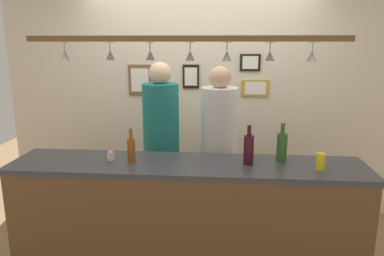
{
  "coord_description": "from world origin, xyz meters",
  "views": [
    {
      "loc": [
        0.26,
        -2.95,
        1.94
      ],
      "look_at": [
        0.0,
        0.1,
        1.21
      ],
      "focal_mm": 33.98,
      "sensor_mm": 36.0,
      "label": 1
    }
  ],
  "objects": [
    {
      "name": "overhead_glass_rack",
      "position": [
        0.0,
        -0.3,
        1.96
      ],
      "size": [
        2.2,
        0.36,
        0.04
      ],
      "primitive_type": "cube",
      "color": "brown"
    },
    {
      "name": "bottle_beer_amber_tall",
      "position": [
        -0.43,
        -0.35,
        1.14
      ],
      "size": [
        0.06,
        0.06,
        0.26
      ],
      "color": "brown",
      "rests_on": "bar_counter"
    },
    {
      "name": "hanging_wineglass_center_right",
      "position": [
        0.28,
        -0.35,
        1.85
      ],
      "size": [
        0.07,
        0.07,
        0.13
      ],
      "color": "silver",
      "rests_on": "overhead_glass_rack"
    },
    {
      "name": "bottle_champagne_green",
      "position": [
        0.72,
        -0.24,
        1.16
      ],
      "size": [
        0.08,
        0.08,
        0.3
      ],
      "color": "#2D5623",
      "rests_on": "bar_counter"
    },
    {
      "name": "drink_can",
      "position": [
        0.97,
        -0.41,
        1.1
      ],
      "size": [
        0.07,
        0.07,
        0.12
      ],
      "primitive_type": "cylinder",
      "color": "yellow",
      "rests_on": "bar_counter"
    },
    {
      "name": "hanging_wineglass_center",
      "position": [
        0.02,
        -0.29,
        1.85
      ],
      "size": [
        0.07,
        0.07,
        0.13
      ],
      "color": "silver",
      "rests_on": "overhead_glass_rack"
    },
    {
      "name": "hanging_wineglass_right",
      "position": [
        0.59,
        -0.29,
        1.85
      ],
      "size": [
        0.07,
        0.07,
        0.13
      ],
      "color": "silver",
      "rests_on": "overhead_glass_rack"
    },
    {
      "name": "picture_frame_caricature",
      "position": [
        -0.67,
        1.06,
        1.52
      ],
      "size": [
        0.26,
        0.02,
        0.34
      ],
      "color": "brown",
      "rests_on": "back_wall"
    },
    {
      "name": "hanging_wineglass_center_left",
      "position": [
        -0.28,
        -0.25,
        1.85
      ],
      "size": [
        0.07,
        0.07,
        0.13
      ],
      "color": "silver",
      "rests_on": "overhead_glass_rack"
    },
    {
      "name": "picture_frame_lower_pair",
      "position": [
        0.61,
        1.06,
        1.44
      ],
      "size": [
        0.3,
        0.02,
        0.18
      ],
      "color": "#B29338",
      "rests_on": "back_wall"
    },
    {
      "name": "back_wall",
      "position": [
        0.0,
        1.1,
        1.3
      ],
      "size": [
        4.4,
        0.06,
        2.6
      ],
      "primitive_type": "cube",
      "color": "beige",
      "rests_on": "ground_plane"
    },
    {
      "name": "person_right_white_patterned_shirt",
      "position": [
        0.23,
        0.33,
        1.04
      ],
      "size": [
        0.34,
        0.34,
        1.73
      ],
      "color": "#2D334C",
      "rests_on": "ground_plane"
    },
    {
      "name": "bar_counter",
      "position": [
        0.0,
        -0.51,
        0.7
      ],
      "size": [
        2.7,
        0.55,
        1.04
      ],
      "color": "#38383D",
      "rests_on": "ground_plane"
    },
    {
      "name": "picture_frame_crest",
      "position": [
        -0.09,
        1.06,
        1.57
      ],
      "size": [
        0.18,
        0.02,
        0.26
      ],
      "color": "black",
      "rests_on": "back_wall"
    },
    {
      "name": "bottle_wine_dark_red",
      "position": [
        0.46,
        -0.33,
        1.16
      ],
      "size": [
        0.08,
        0.08,
        0.3
      ],
      "color": "#380F19",
      "rests_on": "bar_counter"
    },
    {
      "name": "picture_frame_upper_small",
      "position": [
        0.55,
        1.06,
        1.72
      ],
      "size": [
        0.22,
        0.02,
        0.18
      ],
      "color": "black",
      "rests_on": "back_wall"
    },
    {
      "name": "cupcake",
      "position": [
        -0.6,
        -0.33,
        1.08
      ],
      "size": [
        0.06,
        0.06,
        0.08
      ],
      "color": "beige",
      "rests_on": "bar_counter"
    },
    {
      "name": "hanging_wineglass_far_left",
      "position": [
        -0.89,
        -0.36,
        1.85
      ],
      "size": [
        0.07,
        0.07,
        0.13
      ],
      "color": "silver",
      "rests_on": "overhead_glass_rack"
    },
    {
      "name": "hanging_wineglass_left",
      "position": [
        -0.58,
        -0.26,
        1.85
      ],
      "size": [
        0.07,
        0.07,
        0.13
      ],
      "color": "silver",
      "rests_on": "overhead_glass_rack"
    },
    {
      "name": "hanging_wineglass_far_right",
      "position": [
        0.86,
        -0.37,
        1.85
      ],
      "size": [
        0.07,
        0.07,
        0.13
      ],
      "color": "silver",
      "rests_on": "overhead_glass_rack"
    },
    {
      "name": "person_left_teal_shirt",
      "position": [
        -0.31,
        0.33,
        1.07
      ],
      "size": [
        0.34,
        0.34,
        1.76
      ],
      "color": "#2D334C",
      "rests_on": "ground_plane"
    }
  ]
}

